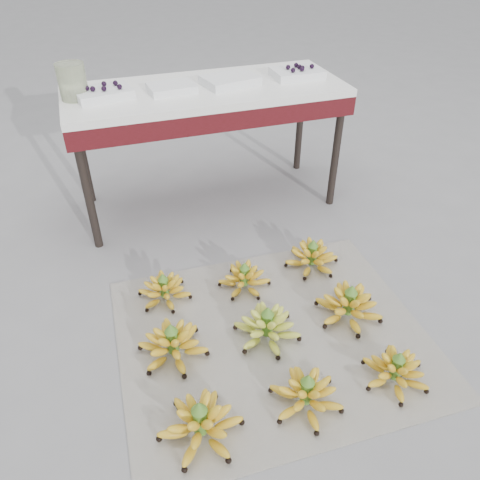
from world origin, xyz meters
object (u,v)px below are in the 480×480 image
object	(u,v)px
bunch_mid_right	(349,305)
tray_far_right	(297,73)
vendor_table	(206,102)
tray_right	(230,80)
glass_jar	(72,81)
bunch_mid_center	(267,327)
bunch_back_left	(164,290)
bunch_back_right	(312,257)
bunch_front_center	(306,394)
newspaper_mat	(273,336)
bunch_front_right	(396,371)
tray_far_left	(103,93)
tray_left	(172,88)
bunch_mid_left	(173,344)
bunch_back_center	(244,278)
bunch_front_left	(200,424)

from	to	relation	value
bunch_mid_right	tray_far_right	xyz separation A→B (m)	(0.20, 1.11, 0.65)
vendor_table	tray_far_right	size ratio (longest dim) A/B	5.45
tray_right	glass_jar	distance (m)	0.78
bunch_mid_right	glass_jar	size ratio (longest dim) A/B	1.81
bunch_mid_center	bunch_back_left	world-z (taller)	bunch_mid_center
bunch_back_right	tray_far_right	size ratio (longest dim) A/B	1.27
bunch_front_center	vendor_table	distance (m)	1.56
newspaper_mat	glass_jar	distance (m)	1.50
bunch_front_right	tray_right	world-z (taller)	tray_right
tray_far_left	glass_jar	size ratio (longest dim) A/B	1.75
vendor_table	glass_jar	size ratio (longest dim) A/B	8.58
tray_far_left	tray_left	world-z (taller)	tray_far_left
newspaper_mat	vendor_table	distance (m)	1.28
newspaper_mat	glass_jar	world-z (taller)	glass_jar
newspaper_mat	tray_left	distance (m)	1.31
bunch_mid_center	bunch_mid_right	size ratio (longest dim) A/B	1.16
bunch_mid_left	bunch_mid_right	world-z (taller)	bunch_mid_right
newspaper_mat	tray_far_left	world-z (taller)	tray_far_left
bunch_mid_right	glass_jar	distance (m)	1.64
newspaper_mat	bunch_back_center	distance (m)	0.33
tray_far_left	tray_right	bearing A→B (deg)	-0.61
bunch_front_center	bunch_front_right	bearing A→B (deg)	-16.82
bunch_back_left	bunch_back_right	world-z (taller)	bunch_back_right
tray_left	tray_right	world-z (taller)	tray_right
bunch_front_left	bunch_back_center	world-z (taller)	bunch_front_left
bunch_back_center	tray_far_right	size ratio (longest dim) A/B	1.14
tray_far_left	vendor_table	bearing A→B (deg)	0.42
bunch_mid_center	bunch_back_left	bearing A→B (deg)	113.15
bunch_mid_left	bunch_mid_center	distance (m)	0.39
bunch_back_left	vendor_table	bearing A→B (deg)	36.38
vendor_table	tray_left	world-z (taller)	tray_left
glass_jar	bunch_mid_right	bearing A→B (deg)	-50.09
bunch_front_right	bunch_mid_left	size ratio (longest dim) A/B	0.74
bunch_front_left	bunch_mid_right	distance (m)	0.82
bunch_front_right	bunch_mid_right	xyz separation A→B (m)	(0.00, 0.35, 0.01)
bunch_front_center	bunch_front_right	size ratio (longest dim) A/B	1.25
bunch_back_right	newspaper_mat	bearing A→B (deg)	-154.59
vendor_table	tray_far_left	bearing A→B (deg)	-179.58
bunch_front_right	tray_left	world-z (taller)	tray_left
newspaper_mat	bunch_front_left	world-z (taller)	bunch_front_left
tray_right	tray_far_right	world-z (taller)	tray_far_right
bunch_mid_center	bunch_back_right	size ratio (longest dim) A/B	1.05
tray_left	bunch_back_left	bearing A→B (deg)	-108.36
bunch_mid_center	tray_far_left	xyz separation A→B (m)	(-0.44, 1.11, 0.65)
newspaper_mat	tray_left	size ratio (longest dim) A/B	5.21
vendor_table	glass_jar	world-z (taller)	glass_jar
newspaper_mat	bunch_mid_right	size ratio (longest dim) A/B	4.10
bunch_back_center	bunch_back_right	world-z (taller)	bunch_back_right
tray_right	bunch_mid_left	bearing A→B (deg)	-118.52
vendor_table	bunch_front_center	bearing A→B (deg)	-92.13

